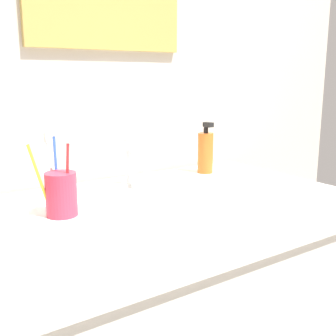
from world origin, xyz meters
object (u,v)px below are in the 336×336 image
toothbrush_blue (56,164)px  soap_dispenser (205,152)px  toothbrush_white (51,167)px  toothbrush_cup (61,194)px  toothbrush_yellow (37,170)px  toothbrush_red (68,169)px  faucet (132,162)px

toothbrush_blue → soap_dispenser: (0.57, 0.12, -0.05)m
soap_dispenser → toothbrush_white: bearing=-168.1°
toothbrush_cup → toothbrush_white: 0.07m
toothbrush_white → toothbrush_yellow: (-0.05, -0.04, 0.00)m
toothbrush_red → toothbrush_cup: bearing=137.5°
toothbrush_red → toothbrush_yellow: bearing=165.7°
faucet → toothbrush_yellow: (-0.33, -0.15, 0.04)m
faucet → toothbrush_yellow: toothbrush_yellow is taller
faucet → toothbrush_white: size_ratio=0.80×
toothbrush_red → soap_dispenser: (0.56, 0.18, -0.04)m
toothbrush_blue → soap_dispenser: 0.58m
faucet → toothbrush_yellow: size_ratio=0.76×
toothbrush_cup → toothbrush_red: 0.07m
faucet → soap_dispenser: bearing=2.7°
toothbrush_red → toothbrush_blue: (-0.01, 0.06, 0.00)m
toothbrush_yellow → toothbrush_blue: size_ratio=0.98×
faucet → soap_dispenser: size_ratio=0.86×
faucet → toothbrush_blue: 0.30m
toothbrush_yellow → toothbrush_blue: bearing=34.9°
toothbrush_red → soap_dispenser: 0.59m
faucet → toothbrush_cup: (-0.28, -0.15, -0.02)m
soap_dispenser → toothbrush_red: bearing=-162.4°
toothbrush_blue → soap_dispenser: size_ratio=1.15×
faucet → toothbrush_cup: bearing=-151.5°
toothbrush_white → toothbrush_blue: 0.02m
soap_dispenser → toothbrush_blue: bearing=-168.1°
toothbrush_white → soap_dispenser: 0.60m
toothbrush_red → soap_dispenser: size_ratio=1.11×
toothbrush_cup → toothbrush_white: bearing=100.1°
toothbrush_white → toothbrush_yellow: toothbrush_yellow is taller
toothbrush_blue → toothbrush_white: bearing=-165.0°
toothbrush_red → toothbrush_yellow: size_ratio=0.98×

